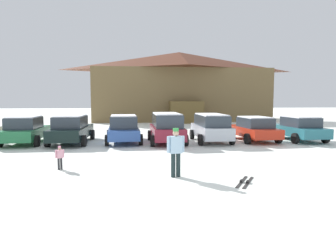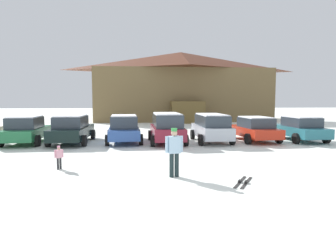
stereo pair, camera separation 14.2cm
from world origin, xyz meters
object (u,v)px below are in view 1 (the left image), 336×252
at_px(parked_green_coupe, 25,130).
at_px(skier_adult_in_blue_parka, 176,150).
at_px(parked_black_sedan, 71,129).
at_px(pair_of_skis, 245,182).
at_px(parked_teal_hatchback, 299,128).
at_px(parked_red_sedan, 254,129).
at_px(ski_lodge, 179,86).
at_px(skier_child_in_pink_snowsuit, 60,156).
at_px(parked_blue_hatchback, 124,129).
at_px(parked_silver_wagon, 211,127).
at_px(parked_maroon_van, 167,127).

distance_m(parked_green_coupe, skier_adult_in_blue_parka, 11.53).
bearing_deg(parked_black_sedan, pair_of_skis, -51.69).
bearing_deg(parked_teal_hatchback, parked_red_sedan, 177.78).
distance_m(ski_lodge, parked_teal_hatchback, 20.99).
bearing_deg(parked_black_sedan, skier_child_in_pink_snowsuit, -81.31).
xyz_separation_m(parked_blue_hatchback, parked_teal_hatchback, (11.08, -0.31, -0.04)).
relative_size(ski_lodge, parked_red_sedan, 4.89).
relative_size(parked_green_coupe, parked_blue_hatchback, 0.96).
bearing_deg(parked_black_sedan, ski_lodge, 65.02).
distance_m(parked_green_coupe, parked_silver_wagon, 11.10).
bearing_deg(pair_of_skis, parked_green_coupe, 137.05).
distance_m(skier_adult_in_blue_parka, pair_of_skis, 2.47).
bearing_deg(parked_blue_hatchback, skier_adult_in_blue_parka, -75.68).
bearing_deg(skier_child_in_pink_snowsuit, parked_silver_wagon, 41.59).
height_order(parked_silver_wagon, skier_adult_in_blue_parka, parked_silver_wagon).
bearing_deg(ski_lodge, parked_red_sedan, -84.17).
bearing_deg(skier_adult_in_blue_parka, skier_child_in_pink_snowsuit, 160.51).
bearing_deg(parked_silver_wagon, parked_green_coupe, 178.21).
height_order(parked_blue_hatchback, parked_teal_hatchback, parked_blue_hatchback).
bearing_deg(parked_red_sedan, parked_silver_wagon, -176.55).
bearing_deg(parked_red_sedan, skier_child_in_pink_snowsuit, -146.58).
bearing_deg(parked_maroon_van, parked_red_sedan, 3.26).
height_order(ski_lodge, parked_blue_hatchback, ski_lodge).
relative_size(parked_green_coupe, skier_child_in_pink_snowsuit, 4.82).
xyz_separation_m(parked_silver_wagon, parked_red_sedan, (2.81, 0.17, -0.14)).
height_order(ski_lodge, skier_adult_in_blue_parka, ski_lodge).
bearing_deg(parked_silver_wagon, parked_maroon_van, -176.93).
bearing_deg(parked_blue_hatchback, parked_green_coupe, -179.81).
relative_size(parked_black_sedan, parked_blue_hatchback, 1.06).
xyz_separation_m(parked_maroon_van, pair_of_skis, (1.66, -8.81, -0.94)).
bearing_deg(parked_red_sedan, parked_maroon_van, -176.74).
distance_m(parked_black_sedan, parked_blue_hatchback, 3.10).
relative_size(skier_child_in_pink_snowsuit, skier_adult_in_blue_parka, 0.53).
relative_size(ski_lodge, parked_black_sedan, 4.48).
height_order(parked_green_coupe, parked_red_sedan, parked_green_coupe).
xyz_separation_m(parked_green_coupe, parked_red_sedan, (13.91, -0.18, -0.04)).
height_order(parked_silver_wagon, parked_red_sedan, parked_silver_wagon).
xyz_separation_m(parked_silver_wagon, skier_adult_in_blue_parka, (-3.20, -8.05, 0.02)).
xyz_separation_m(skier_adult_in_blue_parka, pair_of_skis, (2.10, -0.91, -0.92)).
xyz_separation_m(parked_silver_wagon, skier_child_in_pink_snowsuit, (-7.40, -6.56, -0.42)).
bearing_deg(skier_child_in_pink_snowsuit, parked_maroon_van, 54.14).
relative_size(parked_maroon_van, parked_red_sedan, 1.00).
relative_size(parked_green_coupe, parked_maroon_van, 0.99).
distance_m(parked_black_sedan, parked_silver_wagon, 8.46).
xyz_separation_m(parked_maroon_van, skier_child_in_pink_snowsuit, (-4.64, -6.42, -0.46)).
height_order(parked_green_coupe, parked_blue_hatchback, parked_blue_hatchback).
xyz_separation_m(parked_maroon_van, parked_red_sedan, (5.57, 0.32, -0.17)).
relative_size(skier_child_in_pink_snowsuit, pair_of_skis, 0.63).
relative_size(parked_blue_hatchback, parked_maroon_van, 1.03).
bearing_deg(parked_red_sedan, pair_of_skis, -113.19).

